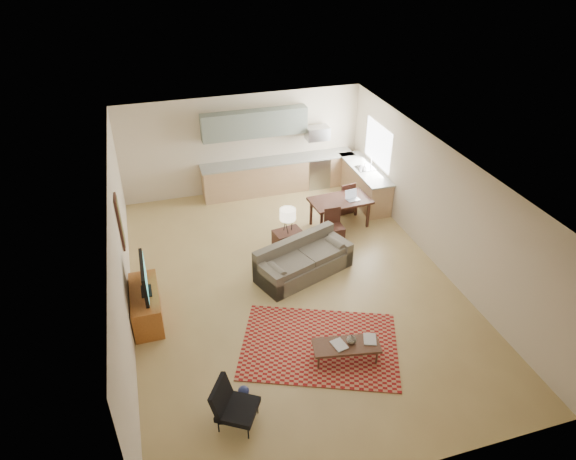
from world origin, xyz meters
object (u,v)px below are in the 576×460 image
object	(u,v)px
tv_credenza	(146,305)
sofa	(304,259)
armchair	(238,406)
coffee_table	(346,352)
console_table	(288,245)
dining_table	(339,213)

from	to	relation	value
tv_credenza	sofa	bearing A→B (deg)	8.31
armchair	coffee_table	bearing A→B (deg)	-39.02
console_table	dining_table	size ratio (longest dim) A/B	0.49
armchair	tv_credenza	size ratio (longest dim) A/B	0.55
armchair	dining_table	size ratio (longest dim) A/B	0.52
coffee_table	tv_credenza	bearing A→B (deg)	157.27
sofa	dining_table	distance (m)	2.19
armchair	sofa	bearing A→B (deg)	-1.67
sofa	coffee_table	world-z (taller)	sofa
armchair	dining_table	bearing A→B (deg)	-4.80
coffee_table	console_table	distance (m)	3.25
sofa	tv_credenza	xyz separation A→B (m)	(-3.31, -0.48, -0.06)
armchair	tv_credenza	xyz separation A→B (m)	(-1.17, 2.83, -0.06)
coffee_table	tv_credenza	size ratio (longest dim) A/B	0.85
dining_table	coffee_table	bearing A→B (deg)	-114.47
tv_credenza	dining_table	bearing A→B (deg)	24.03
armchair	dining_table	xyz separation A→B (m)	(3.60, 4.96, -0.01)
coffee_table	tv_credenza	xyz separation A→B (m)	(-3.23, 2.09, 0.14)
coffee_table	tv_credenza	world-z (taller)	tv_credenza
console_table	dining_table	world-z (taller)	dining_table
armchair	console_table	world-z (taller)	armchair
console_table	dining_table	bearing A→B (deg)	21.50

